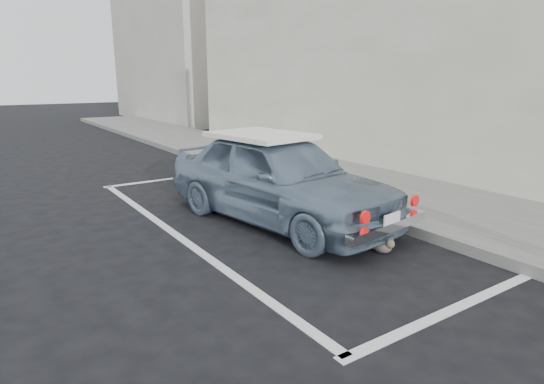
{
  "coord_description": "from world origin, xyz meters",
  "views": [
    {
      "loc": [
        -3.17,
        -2.79,
        2.15
      ],
      "look_at": [
        -0.05,
        1.82,
        0.75
      ],
      "focal_mm": 30.0,
      "sensor_mm": 36.0,
      "label": 1
    }
  ],
  "objects": [
    {
      "name": "shop_building",
      "position": [
        6.33,
        4.0,
        3.49
      ],
      "size": [
        3.5,
        18.0,
        7.0
      ],
      "color": "#BDB6A6",
      "rests_on": "ground"
    },
    {
      "name": "pline_side",
      "position": [
        -0.9,
        3.0,
        0.0
      ],
      "size": [
        0.12,
        7.0,
        0.01
      ],
      "primitive_type": "cube",
      "color": "silver",
      "rests_on": "ground"
    },
    {
      "name": "sidewalk",
      "position": [
        3.2,
        2.0,
        0.07
      ],
      "size": [
        2.8,
        40.0,
        0.15
      ],
      "primitive_type": "cube",
      "color": "#60605B",
      "rests_on": "ground"
    },
    {
      "name": "pline_front",
      "position": [
        0.5,
        6.5,
        0.0
      ],
      "size": [
        3.0,
        0.12,
        0.01
      ],
      "primitive_type": "cube",
      "color": "silver",
      "rests_on": "ground"
    },
    {
      "name": "building_far",
      "position": [
        6.35,
        20.0,
        4.0
      ],
      "size": [
        3.5,
        10.0,
        8.0
      ],
      "primitive_type": "cube",
      "color": "#ADA79D",
      "rests_on": "ground"
    },
    {
      "name": "pline_rear",
      "position": [
        0.5,
        -0.5,
        0.0
      ],
      "size": [
        3.0,
        0.12,
        0.01
      ],
      "primitive_type": "cube",
      "color": "silver",
      "rests_on": "ground"
    },
    {
      "name": "cat",
      "position": [
        1.0,
        0.9,
        0.11
      ],
      "size": [
        0.21,
        0.44,
        0.23
      ],
      "rotation": [
        0.0,
        0.0,
        0.08
      ],
      "color": "brown",
      "rests_on": "ground"
    },
    {
      "name": "retro_coupe",
      "position": [
        0.67,
        2.72,
        0.69
      ],
      "size": [
        2.2,
        4.21,
        1.37
      ],
      "rotation": [
        0.0,
        0.0,
        0.15
      ],
      "color": "slate",
      "rests_on": "ground"
    },
    {
      "name": "ground",
      "position": [
        0.0,
        0.0,
        0.0
      ],
      "size": [
        80.0,
        80.0,
        0.0
      ],
      "primitive_type": "plane",
      "color": "black",
      "rests_on": "ground"
    }
  ]
}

